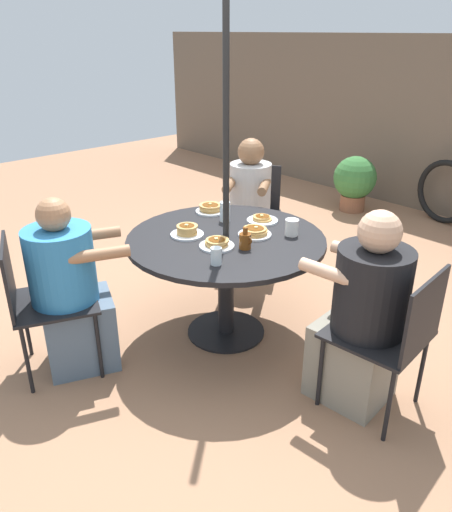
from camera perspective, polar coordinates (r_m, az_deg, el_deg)
ground_plane at (r=3.56m, az=-0.00°, el=-8.65°), size 12.00×12.00×0.00m
patio_table at (r=3.26m, az=-0.00°, el=0.44°), size 1.29×1.29×0.72m
umbrella_pole at (r=3.07m, az=-0.00°, el=10.24°), size 0.04×0.04×2.38m
patio_chair_north at (r=3.13m, az=-20.61°, el=-4.36°), size 0.62×0.62×0.87m
diner_north at (r=3.14m, az=-17.30°, el=-4.22°), size 0.55×0.63×1.10m
patio_chair_east at (r=2.75m, az=18.60°, el=-8.24°), size 0.51×0.51×0.87m
diner_east at (r=2.81m, az=15.32°, el=-7.08°), size 0.55×0.42×1.14m
patio_chair_south at (r=4.38m, az=3.02°, el=5.40°), size 0.66×0.66×0.87m
diner_south at (r=4.21m, az=2.68°, el=4.84°), size 0.54×0.57×1.16m
pancake_plate_a at (r=3.23m, az=3.32°, el=2.71°), size 0.22×0.22×0.06m
pancake_plate_b at (r=3.06m, az=-1.06°, el=1.39°), size 0.22×0.22×0.06m
pancake_plate_c at (r=3.66m, az=-1.78°, el=5.42°), size 0.22×0.22×0.07m
pancake_plate_d at (r=3.49m, az=4.16°, el=4.19°), size 0.22×0.22×0.05m
pancake_plate_e at (r=3.24m, az=-4.47°, el=2.82°), size 0.22×0.22×0.08m
syrup_bottle at (r=3.03m, az=2.21°, el=1.80°), size 0.09×0.07×0.14m
coffee_cup at (r=3.26m, az=7.53°, el=3.27°), size 0.09×0.09×0.11m
drinking_glass_a at (r=3.47m, az=-0.12°, el=5.10°), size 0.07×0.07×0.14m
drinking_glass_b at (r=2.82m, az=-1.13°, el=-0.01°), size 0.06×0.06×0.10m
potted_shrub at (r=5.98m, az=14.49°, el=8.35°), size 0.49×0.49×0.64m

